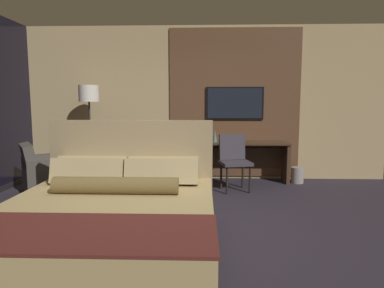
{
  "coord_description": "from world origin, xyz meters",
  "views": [
    {
      "loc": [
        0.26,
        -3.77,
        1.42
      ],
      "look_at": [
        0.1,
        0.8,
        0.86
      ],
      "focal_mm": 32.0,
      "sensor_mm": 36.0,
      "label": 1
    }
  ],
  "objects": [
    {
      "name": "desk",
      "position": [
        0.82,
        2.33,
        0.49
      ],
      "size": [
        1.88,
        0.47,
        0.72
      ],
      "color": "#422D1E",
      "rests_on": "ground_plane"
    },
    {
      "name": "armchair_by_window",
      "position": [
        -2.15,
        1.41,
        0.27
      ],
      "size": [
        1.11,
        1.12,
        0.8
      ],
      "rotation": [
        0.0,
        0.0,
        2.15
      ],
      "color": "#47423D",
      "rests_on": "ground_plane"
    },
    {
      "name": "desk_chair",
      "position": [
        0.75,
        1.72,
        0.54
      ],
      "size": [
        0.55,
        0.55,
        0.9
      ],
      "rotation": [
        0.0,
        0.0,
        0.21
      ],
      "color": "#38333D",
      "rests_on": "ground_plane"
    },
    {
      "name": "vase_tall",
      "position": [
        0.46,
        2.27,
        0.83
      ],
      "size": [
        0.08,
        0.08,
        0.22
      ],
      "color": "#4C706B",
      "rests_on": "desk"
    },
    {
      "name": "bed",
      "position": [
        -0.62,
        -0.68,
        0.32
      ],
      "size": [
        1.97,
        2.24,
        1.21
      ],
      "color": "#33281E",
      "rests_on": "ground_plane"
    },
    {
      "name": "tv",
      "position": [
        0.82,
        2.52,
        1.41
      ],
      "size": [
        1.05,
        0.04,
        0.59
      ],
      "color": "black"
    },
    {
      "name": "book",
      "position": [
        0.17,
        2.27,
        0.74
      ],
      "size": [
        0.26,
        0.22,
        0.03
      ],
      "color": "maroon",
      "rests_on": "desk"
    },
    {
      "name": "ground_plane",
      "position": [
        0.0,
        0.0,
        0.0
      ],
      "size": [
        16.0,
        16.0,
        0.0
      ],
      "primitive_type": "plane",
      "color": "#28232D"
    },
    {
      "name": "floor_lamp",
      "position": [
        -1.72,
        2.08,
        1.44
      ],
      "size": [
        0.34,
        0.34,
        1.71
      ],
      "color": "#282623",
      "rests_on": "ground_plane"
    },
    {
      "name": "waste_bin",
      "position": [
        1.92,
        2.23,
        0.14
      ],
      "size": [
        0.22,
        0.22,
        0.28
      ],
      "color": "gray",
      "rests_on": "ground_plane"
    },
    {
      "name": "wall_back_tv_panel",
      "position": [
        0.11,
        2.59,
        1.4
      ],
      "size": [
        7.2,
        0.09,
        2.8
      ],
      "color": "tan",
      "rests_on": "ground_plane"
    }
  ]
}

